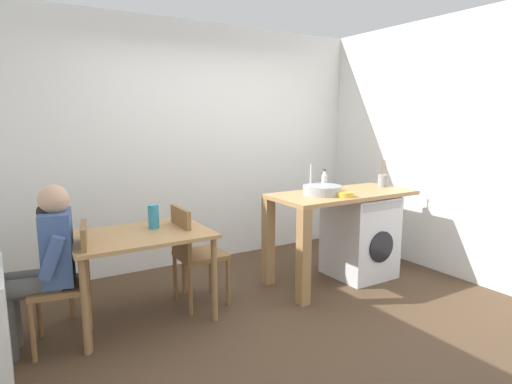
{
  "coord_description": "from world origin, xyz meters",
  "views": [
    {
      "loc": [
        -1.94,
        -2.82,
        1.65
      ],
      "look_at": [
        0.03,
        0.45,
        1.0
      ],
      "focal_mm": 30.15,
      "sensor_mm": 36.0,
      "label": 1
    }
  ],
  "objects_px": {
    "chair_person_seat": "(71,278)",
    "mixing_bowl": "(345,194)",
    "chair_opposite": "(193,250)",
    "seated_person": "(45,259)",
    "washing_machine": "(360,236)",
    "bottle_tall_green": "(324,181)",
    "dining_table": "(140,245)",
    "utensil_crock": "(383,180)",
    "vase": "(153,216)"
  },
  "relations": [
    {
      "from": "chair_person_seat",
      "to": "mixing_bowl",
      "type": "distance_m",
      "value": 2.46
    },
    {
      "from": "chair_opposite",
      "to": "seated_person",
      "type": "height_order",
      "value": "seated_person"
    },
    {
      "from": "washing_machine",
      "to": "bottle_tall_green",
      "type": "relative_size",
      "value": 3.92
    },
    {
      "from": "dining_table",
      "to": "washing_machine",
      "type": "height_order",
      "value": "washing_machine"
    },
    {
      "from": "utensil_crock",
      "to": "seated_person",
      "type": "bearing_deg",
      "value": 179.54
    },
    {
      "from": "chair_opposite",
      "to": "bottle_tall_green",
      "type": "xyz_separation_m",
      "value": [
        1.46,
        -0.02,
        0.51
      ]
    },
    {
      "from": "chair_person_seat",
      "to": "bottle_tall_green",
      "type": "bearing_deg",
      "value": -76.1
    },
    {
      "from": "dining_table",
      "to": "seated_person",
      "type": "relative_size",
      "value": 0.92
    },
    {
      "from": "dining_table",
      "to": "utensil_crock",
      "type": "height_order",
      "value": "utensil_crock"
    },
    {
      "from": "bottle_tall_green",
      "to": "utensil_crock",
      "type": "distance_m",
      "value": 0.72
    },
    {
      "from": "washing_machine",
      "to": "chair_person_seat",
      "type": "bearing_deg",
      "value": 179.0
    },
    {
      "from": "seated_person",
      "to": "mixing_bowl",
      "type": "bearing_deg",
      "value": -85.56
    },
    {
      "from": "chair_opposite",
      "to": "seated_person",
      "type": "distance_m",
      "value": 1.2
    },
    {
      "from": "vase",
      "to": "washing_machine",
      "type": "bearing_deg",
      "value": -7.04
    },
    {
      "from": "vase",
      "to": "seated_person",
      "type": "bearing_deg",
      "value": -167.85
    },
    {
      "from": "vase",
      "to": "bottle_tall_green",
      "type": "bearing_deg",
      "value": -2.23
    },
    {
      "from": "bottle_tall_green",
      "to": "mixing_bowl",
      "type": "relative_size",
      "value": 1.28
    },
    {
      "from": "dining_table",
      "to": "chair_opposite",
      "type": "relative_size",
      "value": 1.22
    },
    {
      "from": "chair_opposite",
      "to": "utensil_crock",
      "type": "bearing_deg",
      "value": 85.64
    },
    {
      "from": "dining_table",
      "to": "chair_opposite",
      "type": "bearing_deg",
      "value": 5.98
    },
    {
      "from": "dining_table",
      "to": "vase",
      "type": "height_order",
      "value": "vase"
    },
    {
      "from": "chair_opposite",
      "to": "seated_person",
      "type": "bearing_deg",
      "value": -83.65
    },
    {
      "from": "chair_opposite",
      "to": "utensil_crock",
      "type": "xyz_separation_m",
      "value": [
        2.17,
        -0.16,
        0.48
      ]
    },
    {
      "from": "chair_person_seat",
      "to": "utensil_crock",
      "type": "height_order",
      "value": "utensil_crock"
    },
    {
      "from": "chair_opposite",
      "to": "dining_table",
      "type": "bearing_deg",
      "value": -84.14
    },
    {
      "from": "bottle_tall_green",
      "to": "washing_machine",
      "type": "bearing_deg",
      "value": -29.59
    },
    {
      "from": "mixing_bowl",
      "to": "utensil_crock",
      "type": "height_order",
      "value": "utensil_crock"
    },
    {
      "from": "chair_opposite",
      "to": "seated_person",
      "type": "relative_size",
      "value": 0.75
    },
    {
      "from": "dining_table",
      "to": "chair_person_seat",
      "type": "bearing_deg",
      "value": -168.26
    },
    {
      "from": "mixing_bowl",
      "to": "washing_machine",
      "type": "bearing_deg",
      "value": 25.33
    },
    {
      "from": "vase",
      "to": "mixing_bowl",
      "type": "bearing_deg",
      "value": -15.06
    },
    {
      "from": "seated_person",
      "to": "mixing_bowl",
      "type": "xyz_separation_m",
      "value": [
        2.57,
        -0.28,
        0.28
      ]
    },
    {
      "from": "seated_person",
      "to": "vase",
      "type": "relative_size",
      "value": 5.93
    },
    {
      "from": "dining_table",
      "to": "chair_person_seat",
      "type": "relative_size",
      "value": 1.22
    },
    {
      "from": "chair_opposite",
      "to": "washing_machine",
      "type": "distance_m",
      "value": 1.82
    },
    {
      "from": "dining_table",
      "to": "chair_person_seat",
      "type": "xyz_separation_m",
      "value": [
        -0.55,
        -0.11,
        -0.14
      ]
    },
    {
      "from": "mixing_bowl",
      "to": "vase",
      "type": "height_order",
      "value": "mixing_bowl"
    },
    {
      "from": "dining_table",
      "to": "utensil_crock",
      "type": "distance_m",
      "value": 2.67
    },
    {
      "from": "dining_table",
      "to": "seated_person",
      "type": "bearing_deg",
      "value": -173.2
    },
    {
      "from": "bottle_tall_green",
      "to": "vase",
      "type": "bearing_deg",
      "value": 177.77
    },
    {
      "from": "mixing_bowl",
      "to": "utensil_crock",
      "type": "bearing_deg",
      "value": 17.66
    },
    {
      "from": "chair_person_seat",
      "to": "bottle_tall_green",
      "type": "xyz_separation_m",
      "value": [
        2.49,
        0.14,
        0.51
      ]
    },
    {
      "from": "bottle_tall_green",
      "to": "mixing_bowl",
      "type": "distance_m",
      "value": 0.41
    },
    {
      "from": "chair_opposite",
      "to": "washing_machine",
      "type": "xyz_separation_m",
      "value": [
        1.8,
        -0.21,
        -0.08
      ]
    },
    {
      "from": "seated_person",
      "to": "washing_machine",
      "type": "height_order",
      "value": "seated_person"
    },
    {
      "from": "mixing_bowl",
      "to": "vase",
      "type": "bearing_deg",
      "value": 164.94
    },
    {
      "from": "dining_table",
      "to": "washing_machine",
      "type": "xyz_separation_m",
      "value": [
        2.28,
        -0.16,
        -0.21
      ]
    },
    {
      "from": "washing_machine",
      "to": "utensil_crock",
      "type": "xyz_separation_m",
      "value": [
        0.37,
        0.05,
        0.56
      ]
    },
    {
      "from": "vase",
      "to": "chair_opposite",
      "type": "bearing_deg",
      "value": -8.76
    },
    {
      "from": "washing_machine",
      "to": "vase",
      "type": "bearing_deg",
      "value": 172.96
    }
  ]
}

